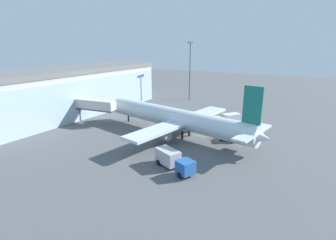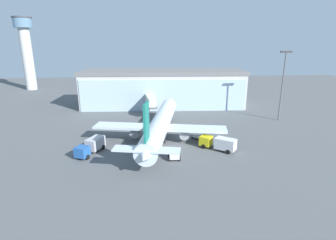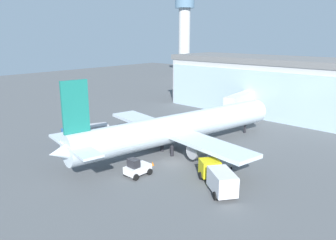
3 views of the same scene
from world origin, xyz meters
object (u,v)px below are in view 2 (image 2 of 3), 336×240
jet_bridge (151,101)px  fuel_truck (219,143)px  apron_light_mast (283,80)px  pushback_tug (174,154)px  catering_truck (91,146)px  control_tower (26,48)px  baggage_cart (198,137)px  safety_cone_wingtip (91,143)px  safety_cone_nose (168,150)px  airplane (160,124)px

jet_bridge → fuel_truck: jet_bridge is taller
apron_light_mast → pushback_tug: (-31.91, -23.16, -10.20)m
pushback_tug → fuel_truck: bearing=-67.6°
jet_bridge → catering_truck: 30.73m
catering_truck → jet_bridge: bearing=-179.3°
catering_truck → fuel_truck: 25.31m
control_tower → baggage_cart: (64.83, -72.56, -18.29)m
catering_truck → pushback_tug: 16.40m
catering_truck → safety_cone_wingtip: size_ratio=13.75×
catering_truck → control_tower: bearing=-127.3°
control_tower → safety_cone_nose: control_tower is taller
catering_truck → safety_cone_wingtip: catering_truck is taller
control_tower → pushback_tug: size_ratio=9.79×
pushback_tug → safety_cone_wingtip: size_ratio=5.94×
safety_cone_nose → safety_cone_wingtip: (-16.20, 5.29, 0.00)m
airplane → safety_cone_wingtip: 15.44m
apron_light_mast → airplane: 37.02m
control_tower → safety_cone_nose: 99.20m
control_tower → catering_truck: control_tower is taller
control_tower → airplane: control_tower is taller
baggage_cart → pushback_tug: (-6.44, -9.69, 0.47)m
catering_truck → fuel_truck: same height
catering_truck → pushback_tug: bearing=99.9°
jet_bridge → safety_cone_wingtip: (-13.29, -23.21, -3.98)m
catering_truck → safety_cone_nose: 15.13m
fuel_truck → pushback_tug: 10.06m
catering_truck → safety_cone_nose: catering_truck is taller
control_tower → safety_cone_wingtip: 86.22m
pushback_tug → airplane: bearing=13.0°
jet_bridge → baggage_cart: 24.91m
airplane → safety_cone_nose: size_ratio=70.29×
fuel_truck → airplane: bearing=6.0°
fuel_truck → safety_cone_wingtip: fuel_truck is taller
control_tower → catering_truck: (42.50, -78.21, -17.33)m
control_tower → safety_cone_nose: (57.58, -78.63, -18.52)m
pushback_tug → safety_cone_nose: (-0.80, 3.62, -0.70)m
fuel_truck → pushback_tug: bearing=57.5°
control_tower → fuel_truck: size_ratio=4.48×
jet_bridge → control_tower: size_ratio=0.37×
apron_light_mast → pushback_tug: apron_light_mast is taller
control_tower → fuel_truck: 105.37m
jet_bridge → baggage_cart: bearing=-161.5°
catering_truck → baggage_cart: catering_truck is taller
baggage_cart → safety_cone_wingtip: 23.46m
catering_truck → fuel_truck: bearing=112.9°
airplane → fuel_truck: airplane is taller
jet_bridge → apron_light_mast: apron_light_mast is taller
jet_bridge → pushback_tug: jet_bridge is taller
catering_truck → baggage_cart: 23.05m
pushback_tug → safety_cone_wingtip: bearing=64.5°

